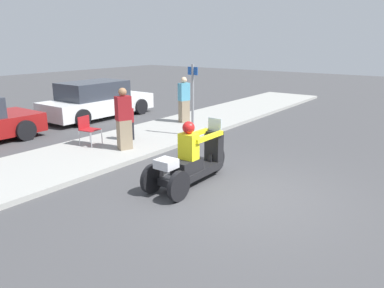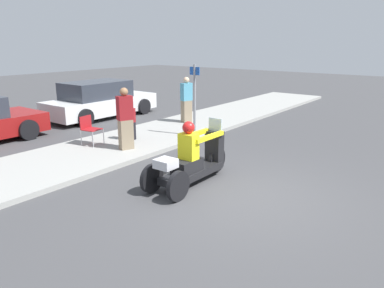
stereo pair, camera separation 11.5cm
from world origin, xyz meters
name	(u,v)px [view 1 (the left image)]	position (x,y,z in m)	size (l,w,h in m)	color
ground_plane	(242,195)	(0.00, 0.00, 0.00)	(60.00, 60.00, 0.00)	#424244
sidewalk_strip	(93,153)	(0.00, 4.60, 0.06)	(28.00, 2.80, 0.12)	#9E9E99
motorcycle_trike	(192,162)	(-0.08, 1.20, 0.49)	(2.45, 0.79, 1.40)	black
spectator_far_back	(124,120)	(0.64, 4.02, 0.93)	(0.46, 0.36, 1.68)	gray
spectator_with_child	(129,123)	(1.41, 4.62, 0.65)	(0.27, 0.17, 1.10)	black
spectator_near_curb	(184,101)	(4.42, 4.89, 0.91)	(0.44, 0.33, 1.63)	gray
folding_chair_set_back	(87,127)	(0.33, 5.20, 0.62)	(0.53, 0.53, 0.82)	#A5A8AD
parked_car_lot_center	(97,101)	(3.47, 8.56, 0.69)	(4.59, 1.97, 1.46)	silver
street_sign	(193,97)	(3.00, 3.45, 1.32)	(0.08, 0.36, 2.20)	gray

